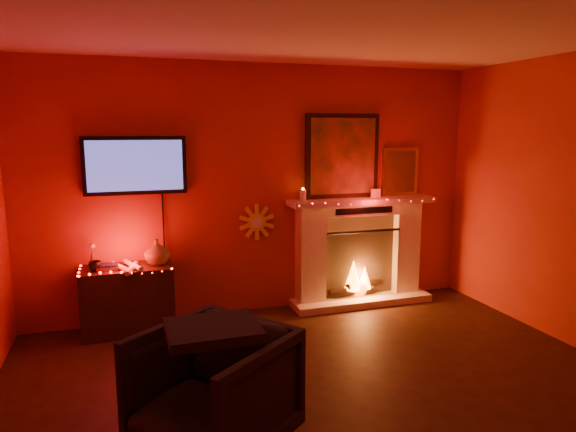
# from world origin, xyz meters

# --- Properties ---
(room) EXTENTS (5.00, 5.00, 5.00)m
(room) POSITION_xyz_m (0.00, 0.00, 1.35)
(room) COLOR black
(room) RESTS_ON ground
(floor) EXTENTS (5.00, 5.00, 0.00)m
(floor) POSITION_xyz_m (0.00, 0.00, 0.00)
(floor) COLOR black
(floor) RESTS_ON ground
(fireplace) EXTENTS (1.72, 0.40, 2.18)m
(fireplace) POSITION_xyz_m (1.14, 2.39, 0.72)
(fireplace) COLOR #EFDEC9
(fireplace) RESTS_ON floor
(tv) EXTENTS (1.00, 0.07, 1.24)m
(tv) POSITION_xyz_m (-1.30, 2.45, 1.65)
(tv) COLOR black
(tv) RESTS_ON room
(sunburst_clock) EXTENTS (0.40, 0.03, 0.40)m
(sunburst_clock) POSITION_xyz_m (-0.05, 2.48, 1.00)
(sunburst_clock) COLOR yellow
(sunburst_clock) RESTS_ON room
(console_table) EXTENTS (0.88, 0.57, 0.93)m
(console_table) POSITION_xyz_m (-1.43, 2.26, 0.37)
(console_table) COLOR black
(console_table) RESTS_ON floor
(armchair) EXTENTS (1.19, 1.18, 0.78)m
(armchair) POSITION_xyz_m (-0.96, 0.11, 0.39)
(armchair) COLOR black
(armchair) RESTS_ON floor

